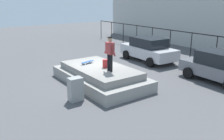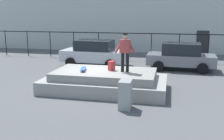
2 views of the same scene
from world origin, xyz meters
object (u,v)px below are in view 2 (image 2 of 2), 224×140
at_px(backpack, 112,66).
at_px(car_grey_sedan_mid, 181,56).
at_px(skateboarder, 125,50).
at_px(car_silver_sedan_near, 95,53).
at_px(utility_box, 125,95).
at_px(skateboard, 83,69).

relative_size(backpack, car_grey_sedan_mid, 0.10).
relative_size(skateboarder, car_silver_sedan_near, 0.39).
relative_size(backpack, car_silver_sedan_near, 0.10).
height_order(skateboarder, utility_box, skateboarder).
distance_m(skateboard, car_grey_sedan_mid, 7.08).
bearing_deg(backpack, utility_box, -127.86).
bearing_deg(car_grey_sedan_mid, skateboarder, -115.81).
height_order(car_grey_sedan_mid, utility_box, car_grey_sedan_mid).
bearing_deg(skateboard, skateboarder, 5.90).
bearing_deg(utility_box, car_grey_sedan_mid, 74.09).
distance_m(skateboarder, utility_box, 2.54).
height_order(skateboard, car_grey_sedan_mid, car_grey_sedan_mid).
relative_size(skateboard, car_grey_sedan_mid, 0.20).
bearing_deg(car_grey_sedan_mid, utility_box, -106.42).
bearing_deg(skateboarder, skateboard, -174.10).
xyz_separation_m(backpack, car_grey_sedan_mid, (3.21, 5.15, -0.28)).
distance_m(skateboard, backpack, 1.28).
bearing_deg(car_silver_sedan_near, skateboard, -78.88).
height_order(skateboard, utility_box, utility_box).
height_order(car_silver_sedan_near, car_grey_sedan_mid, car_silver_sedan_near).
xyz_separation_m(backpack, utility_box, (1.03, -2.28, -0.59)).
bearing_deg(skateboard, backpack, 16.44).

